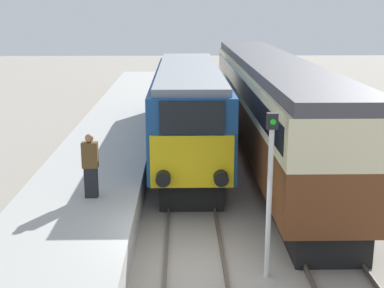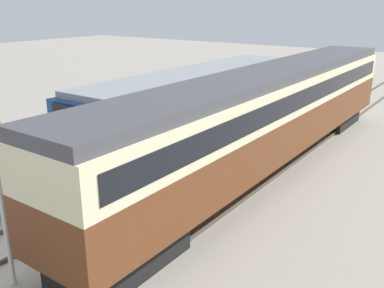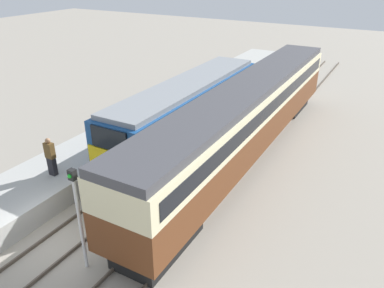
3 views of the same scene
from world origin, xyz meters
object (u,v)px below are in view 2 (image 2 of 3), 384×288
locomotive (194,110)px  passenger_carriage (270,110)px  person_on_platform (4,147)px  signal_post (1,198)px

locomotive → passenger_carriage: size_ratio=0.63×
locomotive → person_on_platform: locomotive is taller
person_on_platform → signal_post: signal_post is taller
passenger_carriage → signal_post: 10.78m
passenger_carriage → person_on_platform: (-6.26, -7.82, -0.63)m
passenger_carriage → signal_post: size_ratio=5.44×
passenger_carriage → person_on_platform: passenger_carriage is taller
locomotive → passenger_carriage: passenger_carriage is taller
passenger_carriage → person_on_platform: bearing=-128.7°
passenger_carriage → locomotive: bearing=-172.7°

